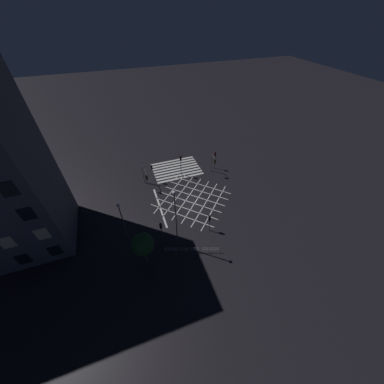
{
  "coord_description": "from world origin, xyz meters",
  "views": [
    {
      "loc": [
        9.09,
        25.33,
        25.97
      ],
      "look_at": [
        0.0,
        0.0,
        1.64
      ],
      "focal_mm": 20.0,
      "sensor_mm": 36.0,
      "label": 1
    }
  ],
  "objects_px": {
    "traffic_light_se_cross": "(146,176)",
    "traffic_light_se_main": "(148,170)",
    "traffic_light_sw_main": "(215,157)",
    "traffic_light_ne_cross": "(161,229)",
    "traffic_light_median_south": "(181,161)",
    "street_tree_near": "(143,244)",
    "street_lamp_east": "(176,215)",
    "street_lamp_west": "(123,219)",
    "traffic_light_median_north": "(209,220)",
    "traffic_light_sw_cross": "(213,162)"
  },
  "relations": [
    {
      "from": "traffic_light_se_cross",
      "to": "traffic_light_se_main",
      "type": "distance_m",
      "value": 1.55
    },
    {
      "from": "traffic_light_sw_main",
      "to": "traffic_light_ne_cross",
      "type": "bearing_deg",
      "value": 44.74
    },
    {
      "from": "traffic_light_se_cross",
      "to": "traffic_light_median_south",
      "type": "bearing_deg",
      "value": 101.42
    },
    {
      "from": "traffic_light_se_cross",
      "to": "street_tree_near",
      "type": "distance_m",
      "value": 15.51
    },
    {
      "from": "traffic_light_se_main",
      "to": "traffic_light_ne_cross",
      "type": "bearing_deg",
      "value": -93.9
    },
    {
      "from": "street_lamp_east",
      "to": "street_lamp_west",
      "type": "bearing_deg",
      "value": -23.81
    },
    {
      "from": "street_lamp_east",
      "to": "street_tree_near",
      "type": "distance_m",
      "value": 5.23
    },
    {
      "from": "traffic_light_se_main",
      "to": "street_tree_near",
      "type": "xyz_separation_m",
      "value": [
        3.7,
        16.52,
        1.31
      ]
    },
    {
      "from": "traffic_light_se_main",
      "to": "street_lamp_east",
      "type": "relative_size",
      "value": 0.37
    },
    {
      "from": "traffic_light_sw_main",
      "to": "traffic_light_se_main",
      "type": "bearing_deg",
      "value": -0.27
    },
    {
      "from": "traffic_light_se_main",
      "to": "traffic_light_ne_cross",
      "type": "relative_size",
      "value": 0.91
    },
    {
      "from": "traffic_light_se_main",
      "to": "traffic_light_ne_cross",
      "type": "xyz_separation_m",
      "value": [
        0.97,
        14.24,
        0.23
      ]
    },
    {
      "from": "traffic_light_median_north",
      "to": "traffic_light_ne_cross",
      "type": "bearing_deg",
      "value": 89.3
    },
    {
      "from": "traffic_light_sw_main",
      "to": "street_lamp_east",
      "type": "xyz_separation_m",
      "value": [
        12.44,
        15.29,
        3.5
      ]
    },
    {
      "from": "traffic_light_sw_cross",
      "to": "traffic_light_median_south",
      "type": "height_order",
      "value": "traffic_light_median_south"
    },
    {
      "from": "traffic_light_se_main",
      "to": "traffic_light_ne_cross",
      "type": "height_order",
      "value": "traffic_light_ne_cross"
    },
    {
      "from": "street_lamp_west",
      "to": "traffic_light_ne_cross",
      "type": "bearing_deg",
      "value": 159.48
    },
    {
      "from": "traffic_light_se_cross",
      "to": "traffic_light_ne_cross",
      "type": "relative_size",
      "value": 0.84
    },
    {
      "from": "traffic_light_median_south",
      "to": "traffic_light_sw_main",
      "type": "bearing_deg",
      "value": 89.3
    },
    {
      "from": "traffic_light_ne_cross",
      "to": "street_lamp_east",
      "type": "height_order",
      "value": "street_lamp_east"
    },
    {
      "from": "traffic_light_se_main",
      "to": "traffic_light_median_north",
      "type": "xyz_separation_m",
      "value": [
        -6.04,
        14.32,
        -0.5
      ]
    },
    {
      "from": "traffic_light_median_south",
      "to": "street_tree_near",
      "type": "xyz_separation_m",
      "value": [
        10.0,
        16.54,
        0.88
      ]
    },
    {
      "from": "street_lamp_east",
      "to": "street_lamp_west",
      "type": "distance_m",
      "value": 7.01
    },
    {
      "from": "traffic_light_ne_cross",
      "to": "street_tree_near",
      "type": "distance_m",
      "value": 3.72
    },
    {
      "from": "traffic_light_ne_cross",
      "to": "traffic_light_se_cross",
      "type": "bearing_deg",
      "value": -1.35
    },
    {
      "from": "traffic_light_ne_cross",
      "to": "traffic_light_median_north",
      "type": "bearing_deg",
      "value": -90.7
    },
    {
      "from": "traffic_light_se_main",
      "to": "street_lamp_west",
      "type": "height_order",
      "value": "street_lamp_west"
    },
    {
      "from": "traffic_light_median_south",
      "to": "traffic_light_sw_main",
      "type": "height_order",
      "value": "traffic_light_median_south"
    },
    {
      "from": "traffic_light_sw_cross",
      "to": "traffic_light_sw_main",
      "type": "xyz_separation_m",
      "value": [
        -1.02,
        -1.57,
        -0.07
      ]
    },
    {
      "from": "traffic_light_ne_cross",
      "to": "traffic_light_sw_main",
      "type": "distance_m",
      "value": 20.14
    },
    {
      "from": "traffic_light_sw_main",
      "to": "traffic_light_median_north",
      "type": "bearing_deg",
      "value": 62.93
    },
    {
      "from": "street_lamp_west",
      "to": "traffic_light_median_north",
      "type": "bearing_deg",
      "value": 171.3
    },
    {
      "from": "traffic_light_se_main",
      "to": "traffic_light_sw_main",
      "type": "xyz_separation_m",
      "value": [
        -13.33,
        0.06,
        0.03
      ]
    },
    {
      "from": "street_lamp_west",
      "to": "street_tree_near",
      "type": "height_order",
      "value": "street_lamp_west"
    },
    {
      "from": "traffic_light_ne_cross",
      "to": "traffic_light_sw_main",
      "type": "bearing_deg",
      "value": -45.26
    },
    {
      "from": "street_lamp_east",
      "to": "street_lamp_west",
      "type": "height_order",
      "value": "street_lamp_east"
    },
    {
      "from": "traffic_light_ne_cross",
      "to": "street_tree_near",
      "type": "relative_size",
      "value": 0.77
    },
    {
      "from": "street_tree_near",
      "to": "traffic_light_sw_cross",
      "type": "bearing_deg",
      "value": -137.09
    },
    {
      "from": "traffic_light_ne_cross",
      "to": "traffic_light_sw_main",
      "type": "xyz_separation_m",
      "value": [
        -14.3,
        -14.17,
        -0.2
      ]
    },
    {
      "from": "traffic_light_se_main",
      "to": "traffic_light_se_cross",
      "type": "bearing_deg",
      "value": -115.78
    },
    {
      "from": "traffic_light_sw_cross",
      "to": "traffic_light_sw_main",
      "type": "distance_m",
      "value": 1.88
    },
    {
      "from": "street_lamp_west",
      "to": "street_tree_near",
      "type": "bearing_deg",
      "value": 113.63
    },
    {
      "from": "traffic_light_median_north",
      "to": "traffic_light_se_main",
      "type": "bearing_deg",
      "value": 22.88
    },
    {
      "from": "traffic_light_se_cross",
      "to": "street_lamp_west",
      "type": "relative_size",
      "value": 0.46
    },
    {
      "from": "traffic_light_median_north",
      "to": "street_lamp_west",
      "type": "xyz_separation_m",
      "value": [
        11.48,
        -1.76,
        2.8
      ]
    },
    {
      "from": "traffic_light_sw_main",
      "to": "street_tree_near",
      "type": "bearing_deg",
      "value": 44.01
    },
    {
      "from": "traffic_light_sw_cross",
      "to": "street_lamp_west",
      "type": "bearing_deg",
      "value": -58.36
    },
    {
      "from": "traffic_light_ne_cross",
      "to": "street_lamp_west",
      "type": "height_order",
      "value": "street_lamp_west"
    },
    {
      "from": "street_lamp_east",
      "to": "traffic_light_ne_cross",
      "type": "bearing_deg",
      "value": -31.03
    },
    {
      "from": "traffic_light_median_north",
      "to": "traffic_light_ne_cross",
      "type": "relative_size",
      "value": 0.76
    }
  ]
}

